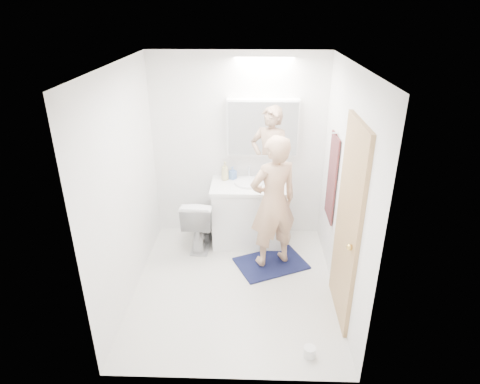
{
  "coord_description": "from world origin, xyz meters",
  "views": [
    {
      "loc": [
        0.17,
        -3.71,
        2.89
      ],
      "look_at": [
        0.05,
        0.25,
        1.05
      ],
      "focal_mm": 30.53,
      "sensor_mm": 36.0,
      "label": 1
    }
  ],
  "objects_px": {
    "soap_bottle_a": "(225,171)",
    "toilet_paper_roll": "(309,352)",
    "person": "(273,202)",
    "toothbrush_cup": "(263,177)",
    "vanity_cabinet": "(248,215)",
    "toilet": "(200,221)",
    "medicine_cabinet": "(263,127)",
    "soap_bottle_b": "(233,173)"
  },
  "relations": [
    {
      "from": "vanity_cabinet",
      "to": "soap_bottle_a",
      "type": "height_order",
      "value": "soap_bottle_a"
    },
    {
      "from": "person",
      "to": "toothbrush_cup",
      "type": "bearing_deg",
      "value": -105.65
    },
    {
      "from": "vanity_cabinet",
      "to": "toilet_paper_roll",
      "type": "xyz_separation_m",
      "value": [
        0.57,
        -1.95,
        -0.34
      ]
    },
    {
      "from": "toilet",
      "to": "soap_bottle_b",
      "type": "bearing_deg",
      "value": -141.24
    },
    {
      "from": "toilet",
      "to": "soap_bottle_a",
      "type": "bearing_deg",
      "value": -136.49
    },
    {
      "from": "vanity_cabinet",
      "to": "soap_bottle_b",
      "type": "distance_m",
      "value": 0.58
    },
    {
      "from": "medicine_cabinet",
      "to": "person",
      "type": "bearing_deg",
      "value": -80.63
    },
    {
      "from": "toilet",
      "to": "vanity_cabinet",
      "type": "bearing_deg",
      "value": -166.57
    },
    {
      "from": "medicine_cabinet",
      "to": "soap_bottle_b",
      "type": "distance_m",
      "value": 0.7
    },
    {
      "from": "toothbrush_cup",
      "to": "toilet_paper_roll",
      "type": "height_order",
      "value": "toothbrush_cup"
    },
    {
      "from": "medicine_cabinet",
      "to": "toothbrush_cup",
      "type": "bearing_deg",
      "value": -74.27
    },
    {
      "from": "toilet",
      "to": "soap_bottle_a",
      "type": "xyz_separation_m",
      "value": [
        0.31,
        0.26,
        0.59
      ]
    },
    {
      "from": "toilet_paper_roll",
      "to": "medicine_cabinet",
      "type": "bearing_deg",
      "value": 100.83
    },
    {
      "from": "soap_bottle_a",
      "to": "soap_bottle_b",
      "type": "relative_size",
      "value": 1.47
    },
    {
      "from": "soap_bottle_a",
      "to": "soap_bottle_b",
      "type": "distance_m",
      "value": 0.11
    },
    {
      "from": "toilet_paper_roll",
      "to": "toothbrush_cup",
      "type": "bearing_deg",
      "value": 100.71
    },
    {
      "from": "soap_bottle_a",
      "to": "toilet_paper_roll",
      "type": "distance_m",
      "value": 2.44
    },
    {
      "from": "soap_bottle_b",
      "to": "medicine_cabinet",
      "type": "bearing_deg",
      "value": 4.61
    },
    {
      "from": "person",
      "to": "soap_bottle_b",
      "type": "relative_size",
      "value": 9.44
    },
    {
      "from": "medicine_cabinet",
      "to": "toothbrush_cup",
      "type": "height_order",
      "value": "medicine_cabinet"
    },
    {
      "from": "toilet_paper_roll",
      "to": "toilet",
      "type": "bearing_deg",
      "value": 123.06
    },
    {
      "from": "vanity_cabinet",
      "to": "toilet",
      "type": "distance_m",
      "value": 0.63
    },
    {
      "from": "toilet",
      "to": "toilet_paper_roll",
      "type": "relative_size",
      "value": 6.34
    },
    {
      "from": "medicine_cabinet",
      "to": "soap_bottle_b",
      "type": "bearing_deg",
      "value": -175.39
    },
    {
      "from": "soap_bottle_b",
      "to": "toilet_paper_roll",
      "type": "height_order",
      "value": "soap_bottle_b"
    },
    {
      "from": "soap_bottle_a",
      "to": "toothbrush_cup",
      "type": "distance_m",
      "value": 0.49
    },
    {
      "from": "person",
      "to": "toothbrush_cup",
      "type": "height_order",
      "value": "person"
    },
    {
      "from": "medicine_cabinet",
      "to": "toilet_paper_roll",
      "type": "bearing_deg",
      "value": -79.17
    },
    {
      "from": "toilet",
      "to": "toothbrush_cup",
      "type": "distance_m",
      "value": 0.99
    },
    {
      "from": "vanity_cabinet",
      "to": "person",
      "type": "relative_size",
      "value": 0.57
    },
    {
      "from": "soap_bottle_b",
      "to": "toothbrush_cup",
      "type": "height_order",
      "value": "soap_bottle_b"
    },
    {
      "from": "soap_bottle_b",
      "to": "vanity_cabinet",
      "type": "bearing_deg",
      "value": -40.63
    },
    {
      "from": "soap_bottle_a",
      "to": "toilet_paper_roll",
      "type": "bearing_deg",
      "value": -67.16
    },
    {
      "from": "toothbrush_cup",
      "to": "vanity_cabinet",
      "type": "bearing_deg",
      "value": -137.74
    },
    {
      "from": "toilet",
      "to": "person",
      "type": "relative_size",
      "value": 0.44
    },
    {
      "from": "toilet_paper_roll",
      "to": "soap_bottle_a",
      "type": "bearing_deg",
      "value": 112.84
    },
    {
      "from": "toilet",
      "to": "soap_bottle_b",
      "type": "height_order",
      "value": "soap_bottle_b"
    },
    {
      "from": "toilet_paper_roll",
      "to": "person",
      "type": "bearing_deg",
      "value": 101.59
    },
    {
      "from": "person",
      "to": "vanity_cabinet",
      "type": "bearing_deg",
      "value": -86.41
    },
    {
      "from": "vanity_cabinet",
      "to": "medicine_cabinet",
      "type": "xyz_separation_m",
      "value": [
        0.16,
        0.21,
        1.11
      ]
    },
    {
      "from": "medicine_cabinet",
      "to": "toilet",
      "type": "bearing_deg",
      "value": -157.37
    },
    {
      "from": "vanity_cabinet",
      "to": "toilet_paper_roll",
      "type": "height_order",
      "value": "vanity_cabinet"
    }
  ]
}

